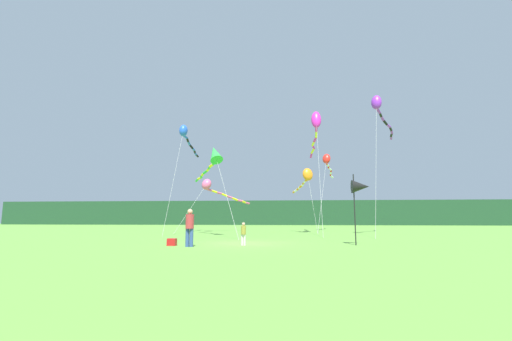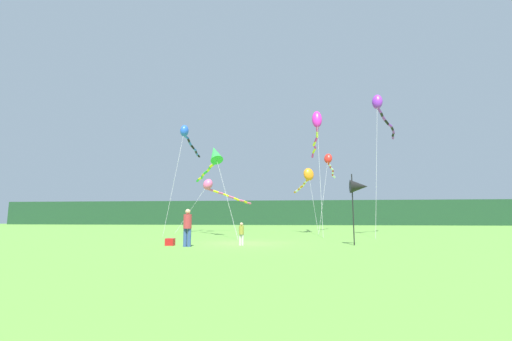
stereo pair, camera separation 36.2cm
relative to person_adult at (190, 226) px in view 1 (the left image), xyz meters
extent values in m
plane|color=#5B9338|center=(2.47, 2.46, -1.03)|extent=(120.00, 120.00, 0.00)
cube|color=#1E4228|center=(2.47, 47.46, 1.21)|extent=(108.00, 3.80, 4.47)
cylinder|color=#334C8C|center=(-0.10, 0.00, -0.59)|extent=(0.18, 0.18, 0.88)
cylinder|color=#334C8C|center=(0.10, 0.00, -0.59)|extent=(0.18, 0.18, 0.88)
cylinder|color=#B23338|center=(0.00, 0.00, 0.20)|extent=(0.40, 0.40, 0.70)
sphere|color=tan|center=(0.00, 0.00, 0.68)|extent=(0.26, 0.26, 0.26)
cylinder|color=silver|center=(2.47, 1.05, -0.75)|extent=(0.12, 0.12, 0.56)
cylinder|color=silver|center=(2.59, 1.05, -0.75)|extent=(0.12, 0.12, 0.56)
cylinder|color=olive|center=(2.53, 1.05, -0.25)|extent=(0.26, 0.26, 0.44)
sphere|color=tan|center=(2.53, 1.05, 0.05)|extent=(0.16, 0.16, 0.16)
cube|color=red|center=(-1.07, 0.57, -0.85)|extent=(0.43, 0.34, 0.36)
cylinder|color=black|center=(8.29, 1.74, 0.82)|extent=(0.06, 0.06, 3.70)
cone|color=black|center=(8.64, 1.74, 2.00)|extent=(0.90, 0.70, 0.70)
cylinder|color=#B2B2B2|center=(11.31, 8.85, 4.30)|extent=(1.53, 3.76, 10.67)
ellipsoid|color=purple|center=(12.07, 10.72, 9.63)|extent=(1.10, 1.18, 1.37)
cylinder|color=purple|center=(12.26, 11.05, 9.04)|extent=(0.59, 0.80, 0.38)
cylinder|color=black|center=(12.61, 11.73, 8.91)|extent=(0.49, 0.80, 0.29)
cylinder|color=purple|center=(12.93, 12.42, 8.79)|extent=(0.54, 0.80, 0.34)
cylinder|color=black|center=(13.33, 13.07, 8.61)|extent=(0.64, 0.78, 0.41)
cylinder|color=purple|center=(13.77, 13.69, 8.46)|extent=(0.62, 0.76, 0.28)
cylinder|color=black|center=(14.15, 14.35, 8.36)|extent=(0.51, 0.81, 0.32)
cylinder|color=purple|center=(14.45, 15.06, 8.24)|extent=(0.47, 0.81, 0.31)
cylinder|color=black|center=(14.64, 15.79, 8.13)|extent=(0.32, 0.82, 0.32)
cylinder|color=purple|center=(14.82, 16.53, 8.03)|extent=(0.43, 0.81, 0.28)
cylinder|color=#B2B2B2|center=(8.21, 17.30, 2.79)|extent=(1.53, 4.86, 7.65)
ellipsoid|color=red|center=(8.97, 19.72, 6.61)|extent=(1.09, 1.18, 1.28)
cylinder|color=red|center=(9.01, 20.03, 6.13)|extent=(0.29, 0.66, 0.26)
cylinder|color=white|center=(9.17, 20.62, 6.06)|extent=(0.43, 0.67, 0.27)
cylinder|color=red|center=(9.34, 21.21, 5.95)|extent=(0.29, 0.68, 0.33)
cylinder|color=white|center=(9.53, 21.79, 5.81)|extent=(0.50, 0.68, 0.35)
cylinder|color=red|center=(9.73, 22.37, 5.67)|extent=(0.29, 0.68, 0.31)
cylinder|color=white|center=(9.79, 22.98, 5.53)|extent=(0.24, 0.69, 0.37)
cylinder|color=red|center=(9.84, 23.60, 5.38)|extent=(0.25, 0.67, 0.31)
cylinder|color=white|center=(10.02, 24.18, 5.22)|extent=(0.52, 0.69, 0.39)
cylinder|color=#B2B2B2|center=(7.32, 10.42, 3.95)|extent=(0.15, 4.78, 9.97)
ellipsoid|color=#E026B2|center=(7.39, 12.80, 8.93)|extent=(0.89, 1.09, 1.74)
cylinder|color=#E026B2|center=(7.42, 13.28, 8.20)|extent=(0.28, 1.00, 0.35)
cylinder|color=yellow|center=(7.49, 14.22, 7.97)|extent=(0.25, 1.02, 0.51)
cylinder|color=#E026B2|center=(7.45, 15.17, 7.70)|extent=(0.33, 1.01, 0.40)
cylinder|color=yellow|center=(7.33, 16.11, 7.51)|extent=(0.31, 1.01, 0.38)
cylinder|color=#E026B2|center=(7.40, 17.05, 7.37)|extent=(0.43, 0.99, 0.30)
cylinder|color=yellow|center=(7.42, 17.97, 7.18)|extent=(0.39, 1.03, 0.47)
cylinder|color=#E026B2|center=(7.31, 18.92, 6.89)|extent=(0.25, 1.02, 0.49)
cylinder|color=#B2B2B2|center=(6.94, 13.31, 1.61)|extent=(0.66, 1.86, 5.28)
ellipsoid|color=orange|center=(6.62, 14.22, 4.25)|extent=(1.18, 1.14, 1.29)
cylinder|color=orange|center=(6.54, 14.41, 3.75)|extent=(0.37, 0.48, 0.26)
cylinder|color=white|center=(6.39, 14.79, 3.67)|extent=(0.33, 0.50, 0.30)
cylinder|color=orange|center=(6.28, 15.19, 3.56)|extent=(0.29, 0.49, 0.29)
cylinder|color=white|center=(6.21, 15.60, 3.45)|extent=(0.27, 0.49, 0.31)
cylinder|color=orange|center=(6.07, 15.98, 3.33)|extent=(0.41, 0.51, 0.32)
cylinder|color=white|center=(5.92, 16.36, 3.24)|extent=(0.27, 0.47, 0.26)
cylinder|color=orange|center=(5.80, 16.75, 3.15)|extent=(0.37, 0.51, 0.32)
cylinder|color=white|center=(5.61, 17.11, 3.02)|extent=(0.42, 0.51, 0.32)
cylinder|color=orange|center=(5.43, 17.48, 2.92)|extent=(0.35, 0.49, 0.27)
cylinder|color=#B2B2B2|center=(-4.52, 10.39, 3.54)|extent=(0.17, 3.83, 9.14)
ellipsoid|color=blue|center=(-4.45, 12.29, 8.10)|extent=(0.77, 1.10, 1.27)
cylinder|color=blue|center=(-4.38, 12.60, 7.62)|extent=(0.33, 0.69, 0.29)
cylinder|color=black|center=(-4.35, 13.23, 7.48)|extent=(0.27, 0.70, 0.37)
cylinder|color=blue|center=(-4.40, 13.86, 7.31)|extent=(0.24, 0.69, 0.36)
cylinder|color=black|center=(-4.37, 14.48, 7.12)|extent=(0.30, 0.72, 0.41)
cylinder|color=blue|center=(-4.33, 15.11, 6.98)|extent=(0.21, 0.66, 0.27)
cylinder|color=black|center=(-4.37, 15.74, 6.88)|extent=(0.29, 0.69, 0.32)
cylinder|color=blue|center=(-4.45, 16.37, 6.78)|extent=(0.28, 0.68, 0.28)
cylinder|color=black|center=(-4.47, 17.00, 6.69)|extent=(0.24, 0.67, 0.29)
cylinder|color=#B2B2B2|center=(0.47, 6.96, 2.12)|extent=(2.47, 3.64, 6.31)
cone|color=green|center=(-0.75, 8.77, 5.27)|extent=(1.71, 1.87, 1.69)
cylinder|color=green|center=(-0.87, 9.03, 4.62)|extent=(0.45, 0.66, 0.38)
cylinder|color=yellow|center=(-1.17, 9.51, 4.47)|extent=(0.54, 0.60, 0.31)
cylinder|color=green|center=(-1.45, 10.00, 4.38)|extent=(0.41, 0.63, 0.27)
cylinder|color=yellow|center=(-1.68, 10.52, 4.29)|extent=(0.44, 0.63, 0.30)
cylinder|color=green|center=(-2.02, 10.97, 4.15)|extent=(0.60, 0.58, 0.37)
cylinder|color=yellow|center=(-2.36, 11.42, 4.02)|extent=(0.45, 0.63, 0.29)
cylinder|color=green|center=(-2.61, 11.93, 3.90)|extent=(0.44, 0.65, 0.34)
cylinder|color=yellow|center=(-2.90, 12.42, 3.79)|extent=(0.52, 0.59, 0.26)
cylinder|color=green|center=(-3.23, 12.88, 3.70)|extent=(0.51, 0.62, 0.33)
cylinder|color=#B2B2B2|center=(-4.16, 14.33, 1.28)|extent=(2.11, 3.12, 4.64)
ellipsoid|color=#E5598C|center=(-3.12, 15.88, 3.60)|extent=(1.49, 1.56, 1.36)
cylinder|color=#E5598C|center=(-2.93, 16.16, 3.08)|extent=(0.56, 0.70, 0.33)
cylinder|color=yellow|center=(-2.54, 16.71, 2.95)|extent=(0.59, 0.69, 0.33)
cylinder|color=#E5598C|center=(-2.15, 17.25, 2.83)|extent=(0.57, 0.69, 0.30)
cylinder|color=yellow|center=(-1.72, 17.76, 2.67)|extent=(0.65, 0.66, 0.40)
cylinder|color=#E5598C|center=(-1.25, 18.24, 2.49)|extent=(0.65, 0.64, 0.36)
cylinder|color=yellow|center=(-0.77, 18.70, 2.29)|extent=(0.66, 0.66, 0.41)
cylinder|color=#E5598C|center=(-0.32, 19.19, 2.15)|extent=(0.60, 0.66, 0.27)
cylinder|color=yellow|center=(0.03, 19.76, 2.04)|extent=(0.47, 0.73, 0.34)
cylinder|color=#E5598C|center=(0.35, 20.35, 1.93)|extent=(0.55, 0.69, 0.29)
camera|label=1|loc=(4.86, -16.39, 0.41)|focal=23.67mm
camera|label=2|loc=(5.22, -16.35, 0.41)|focal=23.67mm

